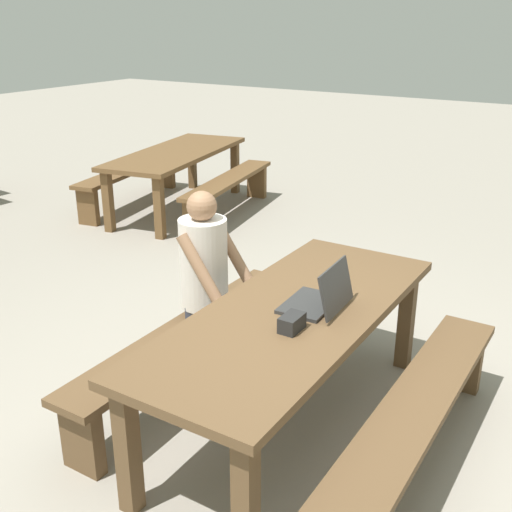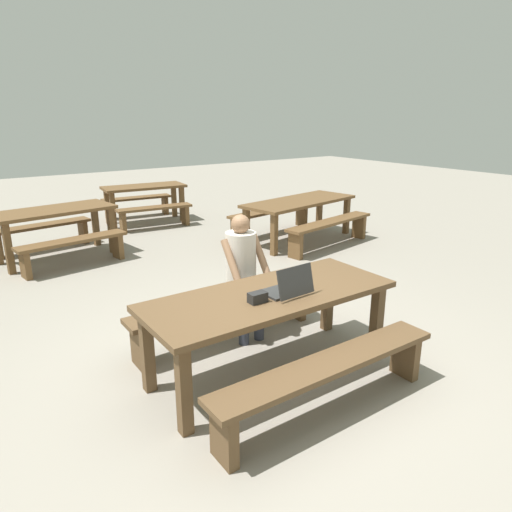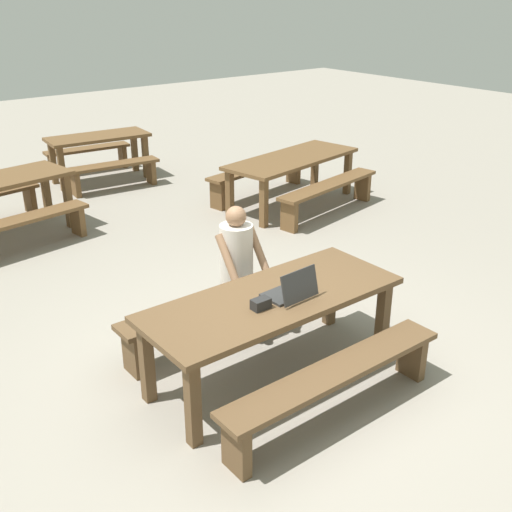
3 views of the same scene
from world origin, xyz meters
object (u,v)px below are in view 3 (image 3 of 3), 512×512
at_px(picnic_table_distant, 98,144).
at_px(small_pouch, 261,304).
at_px(picnic_table_rear, 292,163).
at_px(laptop, 291,290).
at_px(picnic_table_front, 273,307).
at_px(person_seated, 239,264).

bearing_deg(picnic_table_distant, small_pouch, -98.74).
xyz_separation_m(picnic_table_rear, picnic_table_distant, (-1.67, 2.88, -0.01)).
bearing_deg(laptop, picnic_table_front, -51.83).
bearing_deg(laptop, small_pouch, -3.87).
bearing_deg(small_pouch, picnic_table_rear, 45.82).
bearing_deg(person_seated, picnic_table_front, -104.51).
distance_m(person_seated, picnic_table_distant, 5.52).
xyz_separation_m(picnic_table_front, small_pouch, (-0.20, -0.11, 0.14)).
bearing_deg(picnic_table_rear, picnic_table_front, -143.34).
relative_size(person_seated, picnic_table_distant, 0.75).
height_order(person_seated, picnic_table_distant, person_seated).
relative_size(small_pouch, picnic_table_distant, 0.09).
bearing_deg(picnic_table_front, picnic_table_rear, 46.77).
bearing_deg(person_seated, laptop, -95.78).
distance_m(laptop, person_seated, 0.80).
xyz_separation_m(laptop, small_pouch, (-0.30, 0.01, -0.02)).
relative_size(laptop, picnic_table_distant, 0.22).
distance_m(picnic_table_rear, picnic_table_distant, 3.33).
bearing_deg(picnic_table_front, laptop, -49.12).
bearing_deg(laptop, picnic_table_distant, -104.03).
distance_m(laptop, picnic_table_distant, 6.32).
xyz_separation_m(picnic_table_front, person_seated, (0.18, 0.68, 0.08)).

